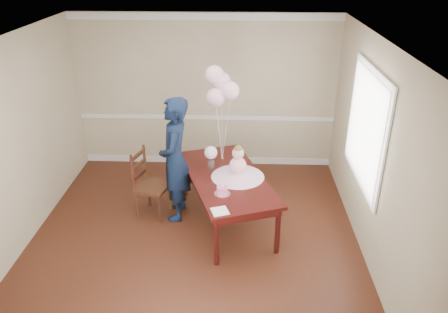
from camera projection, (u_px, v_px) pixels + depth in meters
floor at (193, 245)px, 5.91m from camera, size 4.50×5.00×0.00m
ceiling at (185, 44)px, 4.73m from camera, size 4.50×5.00×0.02m
wall_back at (206, 93)px, 7.57m from camera, size 4.50×0.02×2.70m
wall_front at (150, 310)px, 3.07m from camera, size 4.50×0.02×2.70m
wall_left at (9, 152)px, 5.40m from camera, size 0.02×5.00×2.70m
wall_right at (376, 159)px, 5.24m from camera, size 0.02×5.00×2.70m
chair_rail_trim at (206, 117)px, 7.75m from camera, size 4.50×0.02×0.07m
crown_molding at (204, 16)px, 7.00m from camera, size 4.50×0.02×0.12m
baseboard_trim at (207, 160)px, 8.12m from camera, size 4.50×0.02×0.12m
window_frame at (366, 128)px, 5.60m from camera, size 0.02×1.66×1.56m
window_blinds at (365, 128)px, 5.60m from camera, size 0.01×1.50×1.40m
dining_table_top at (227, 178)px, 6.14m from camera, size 1.57×2.18×0.05m
table_apron at (227, 182)px, 6.17m from camera, size 1.45×2.05×0.10m
table_leg_fl at (216, 242)px, 5.41m from camera, size 0.09×0.09×0.69m
table_leg_fr at (278, 231)px, 5.63m from camera, size 0.09×0.09×0.69m
table_leg_bl at (185, 176)px, 6.97m from camera, size 0.09×0.09×0.69m
table_leg_br at (234, 169)px, 7.18m from camera, size 0.09×0.09×0.69m
baby_skirt at (238, 173)px, 6.10m from camera, size 0.95×0.95×0.10m
baby_torso at (238, 165)px, 6.04m from camera, size 0.24×0.24×0.24m
baby_head at (238, 153)px, 5.96m from camera, size 0.17×0.17×0.17m
baby_hair at (238, 149)px, 5.94m from camera, size 0.12×0.12×0.12m
cake_platter at (222, 194)px, 5.69m from camera, size 0.28×0.28×0.01m
birthday_cake at (222, 190)px, 5.67m from camera, size 0.19×0.19×0.10m
cake_flower_a at (222, 186)px, 5.64m from camera, size 0.03×0.03×0.03m
cake_flower_b at (224, 185)px, 5.67m from camera, size 0.03×0.03×0.03m
rose_vase_near at (211, 164)px, 6.31m from camera, size 0.13×0.13×0.16m
roses_near at (211, 153)px, 6.23m from camera, size 0.19×0.19×0.19m
napkin at (220, 211)px, 5.32m from camera, size 0.25×0.25×0.01m
balloon_weight at (222, 159)px, 6.61m from camera, size 0.05×0.05×0.02m
balloon_a at (216, 98)px, 6.16m from camera, size 0.28×0.28×0.28m
balloon_b at (230, 91)px, 6.13m from camera, size 0.28×0.28×0.28m
balloon_c at (222, 82)px, 6.19m from camera, size 0.28×0.28×0.28m
balloon_d at (214, 75)px, 6.14m from camera, size 0.28×0.28×0.28m
balloon_ribbon_a at (219, 134)px, 6.42m from camera, size 0.09×0.03×0.82m
balloon_ribbon_b at (226, 131)px, 6.40m from camera, size 0.11×0.02×0.92m
balloon_ribbon_c at (222, 126)px, 6.43m from camera, size 0.02×0.09×1.02m
balloon_ribbon_d at (219, 123)px, 6.41m from camera, size 0.11×0.07×1.11m
dining_chair_seat at (153, 187)px, 6.42m from camera, size 0.55×0.55×0.05m
chair_leg_fl at (137, 205)px, 6.42m from camera, size 0.05×0.05×0.43m
chair_leg_fr at (159, 209)px, 6.32m from camera, size 0.05×0.05×0.43m
chair_leg_bl at (149, 193)px, 6.73m from camera, size 0.05×0.05×0.43m
chair_leg_br at (170, 197)px, 6.62m from camera, size 0.05×0.05×0.43m
chair_back_post_l at (133, 173)px, 6.19m from camera, size 0.05×0.05×0.56m
chair_back_post_r at (145, 162)px, 6.50m from camera, size 0.05×0.05×0.56m
chair_slat_low at (140, 175)px, 6.40m from camera, size 0.14×0.40×0.05m
chair_slat_mid at (139, 165)px, 6.33m from camera, size 0.14×0.40×0.05m
chair_slat_top at (138, 155)px, 6.26m from camera, size 0.14×0.40×0.05m
woman at (175, 160)px, 6.18m from camera, size 0.46×0.68×1.84m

